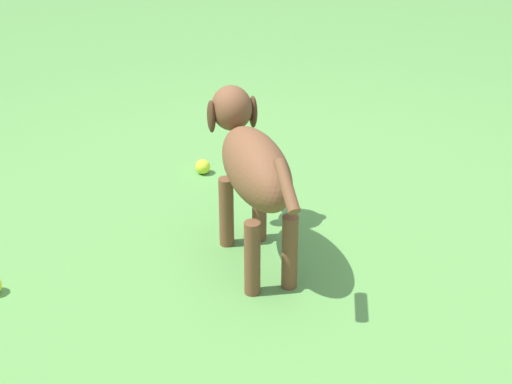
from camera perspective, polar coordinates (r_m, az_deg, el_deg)
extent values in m
plane|color=#548C42|center=(2.91, 1.52, -4.01)|extent=(14.00, 14.00, 0.00)
ellipsoid|color=brown|center=(2.62, 0.00, 1.79)|extent=(0.27, 0.53, 0.22)
cylinder|color=brown|center=(2.86, -2.18, -1.47)|extent=(0.05, 0.05, 0.27)
cylinder|color=brown|center=(2.89, 0.24, -1.12)|extent=(0.05, 0.05, 0.27)
cylinder|color=brown|center=(2.59, -0.27, -4.87)|extent=(0.05, 0.05, 0.27)
cylinder|color=brown|center=(2.62, 2.39, -4.43)|extent=(0.05, 0.05, 0.27)
ellipsoid|color=brown|center=(2.85, -1.80, 6.16)|extent=(0.17, 0.19, 0.17)
ellipsoid|color=#472B19|center=(2.92, -2.18, 6.29)|extent=(0.09, 0.13, 0.07)
sphere|color=black|center=(2.97, -2.45, 6.65)|extent=(0.03, 0.03, 0.03)
ellipsoid|color=#472B19|center=(2.83, -3.29, 5.53)|extent=(0.04, 0.06, 0.12)
ellipsoid|color=#472B19|center=(2.87, -0.22, 5.89)|extent=(0.04, 0.06, 0.12)
cylinder|color=brown|center=(2.32, 2.26, 0.43)|extent=(0.06, 0.17, 0.13)
sphere|color=#C0DE2B|center=(3.44, -3.91, 1.86)|extent=(0.07, 0.07, 0.07)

